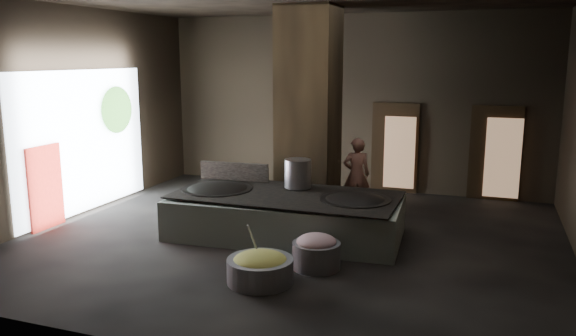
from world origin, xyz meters
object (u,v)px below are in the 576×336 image
at_px(meat_basin, 316,255).
at_px(hearth_platform, 286,216).
at_px(wok_left, 217,193).
at_px(veg_basin, 260,270).
at_px(wok_right, 355,204).
at_px(cook, 356,174).
at_px(stock_pot, 298,173).

bearing_deg(meat_basin, hearth_platform, 126.27).
height_order(wok_left, meat_basin, wok_left).
distance_m(hearth_platform, wok_left, 1.50).
distance_m(wok_left, meat_basin, 2.92).
xyz_separation_m(wok_left, veg_basin, (1.87, -2.26, -0.56)).
relative_size(wok_right, cook, 0.78).
distance_m(cook, meat_basin, 3.76).
bearing_deg(wok_right, wok_left, -177.95).
bearing_deg(hearth_platform, meat_basin, -57.45).
height_order(wok_left, stock_pot, stock_pot).
height_order(hearth_platform, veg_basin, hearth_platform).
bearing_deg(hearth_platform, veg_basin, -83.41).
bearing_deg(veg_basin, wok_left, 129.57).
xyz_separation_m(hearth_platform, stock_pot, (0.05, 0.55, 0.75)).
xyz_separation_m(wok_left, cook, (2.31, 2.31, 0.08)).
bearing_deg(meat_basin, wok_right, 78.97).
relative_size(wok_left, meat_basin, 1.74).
distance_m(hearth_platform, veg_basin, 2.36).
bearing_deg(cook, wok_right, 80.39).
distance_m(stock_pot, cook, 1.92).
bearing_deg(veg_basin, stock_pot, 97.38).
bearing_deg(veg_basin, wok_right, 68.55).
bearing_deg(wok_left, veg_basin, -50.43).
height_order(cook, meat_basin, cook).
distance_m(wok_right, veg_basin, 2.60).
bearing_deg(stock_pot, hearth_platform, -95.19).
height_order(wok_left, cook, cook).
xyz_separation_m(wok_right, cook, (-0.49, 2.21, 0.08)).
height_order(hearth_platform, meat_basin, hearth_platform).
height_order(hearth_platform, stock_pot, stock_pot).
relative_size(wok_right, veg_basin, 1.25).
bearing_deg(meat_basin, stock_pot, 116.85).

